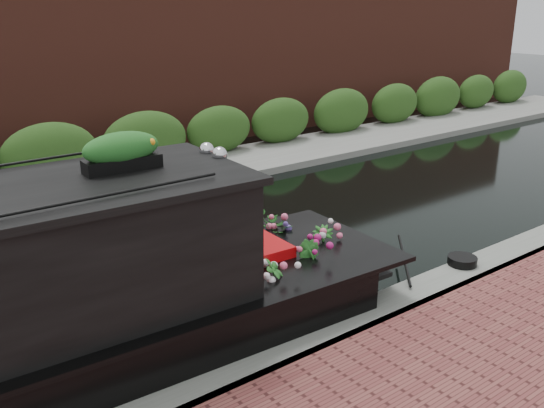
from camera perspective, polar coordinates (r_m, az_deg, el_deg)
ground at (r=9.61m, az=-10.53°, el=-5.72°), size 80.00×80.00×0.00m
near_bank_coping at (r=7.16m, az=2.16°, el=-14.56°), size 40.00×0.60×0.50m
far_bank_path at (r=13.28m, az=-18.91°, el=0.49°), size 40.00×2.40×0.34m
far_hedge at (r=14.10m, az=-20.13°, el=1.39°), size 40.00×1.10×2.80m
far_brick_wall at (r=16.06m, az=-22.48°, el=3.13°), size 40.00×1.00×8.00m
rope_fender at (r=9.16m, az=7.13°, el=-5.50°), size 0.38×0.40×0.38m
coiled_mooring_rope at (r=9.29m, az=17.47°, el=-5.10°), size 0.42×0.42×0.12m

